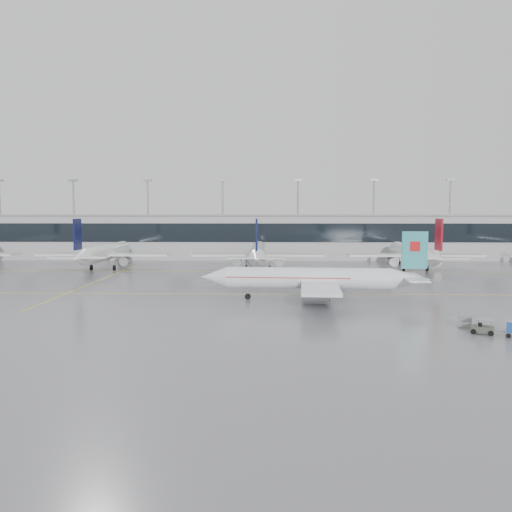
{
  "coord_description": "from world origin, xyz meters",
  "views": [
    {
      "loc": [
        1.97,
        -78.29,
        12.9
      ],
      "look_at": [
        0.0,
        12.0,
        5.0
      ],
      "focal_mm": 35.0,
      "sensor_mm": 36.0,
      "label": 1
    }
  ],
  "objects": [
    {
      "name": "ground",
      "position": [
        0.0,
        0.0,
        0.0
      ],
      "size": [
        320.0,
        320.0,
        0.0
      ],
      "primitive_type": "plane",
      "color": "slate",
      "rests_on": "ground"
    },
    {
      "name": "gse_unit",
      "position": [
        24.26,
        -22.67,
        0.69
      ],
      "size": [
        1.78,
        1.73,
        1.38
      ],
      "primitive_type": "cube",
      "rotation": [
        0.0,
        0.0,
        -0.43
      ],
      "color": "gray",
      "rests_on": "ground"
    },
    {
      "name": "terminal",
      "position": [
        0.0,
        62.0,
        6.0
      ],
      "size": [
        180.0,
        15.0,
        12.0
      ],
      "primitive_type": "cube",
      "color": "#A2A2A6",
      "rests_on": "ground"
    },
    {
      "name": "baggage_tug",
      "position": [
        24.97,
        -25.58,
        0.58
      ],
      "size": [
        3.36,
        2.22,
        1.64
      ],
      "rotation": [
        0.0,
        0.0,
        -0.44
      ],
      "color": "#42483D",
      "rests_on": "ground"
    },
    {
      "name": "parked_jet_d",
      "position": [
        35.0,
        33.69,
        3.71
      ],
      "size": [
        29.64,
        36.96,
        11.72
      ],
      "rotation": [
        0.0,
        0.0,
        1.57
      ],
      "color": "white",
      "rests_on": "ground"
    },
    {
      "name": "air_canada_jet",
      "position": [
        9.36,
        -5.78,
        3.19
      ],
      "size": [
        33.56,
        26.1,
        10.2
      ],
      "rotation": [
        0.0,
        0.0,
        3.07
      ],
      "color": "white",
      "rests_on": "ground"
    },
    {
      "name": "light_masts",
      "position": [
        0.0,
        68.0,
        13.34
      ],
      "size": [
        156.4,
        1.0,
        22.6
      ],
      "color": "gray",
      "rests_on": "ground"
    },
    {
      "name": "taxi_line_cross",
      "position": [
        -30.0,
        15.0,
        0.01
      ],
      "size": [
        0.25,
        60.0,
        0.01
      ],
      "primitive_type": "cube",
      "color": "yellow",
      "rests_on": "ground"
    },
    {
      "name": "parked_jet_b",
      "position": [
        -35.0,
        33.69,
        3.71
      ],
      "size": [
        29.64,
        36.96,
        11.72
      ],
      "rotation": [
        0.0,
        0.0,
        1.57
      ],
      "color": "white",
      "rests_on": "ground"
    },
    {
      "name": "terminal_roof",
      "position": [
        0.0,
        62.0,
        12.2
      ],
      "size": [
        182.0,
        16.0,
        0.4
      ],
      "primitive_type": "cube",
      "color": "gray",
      "rests_on": "ground"
    },
    {
      "name": "taxi_line_north",
      "position": [
        0.0,
        30.0,
        0.01
      ],
      "size": [
        120.0,
        0.25,
        0.01
      ],
      "primitive_type": "cube",
      "color": "yellow",
      "rests_on": "ground"
    },
    {
      "name": "terminal_glass",
      "position": [
        0.0,
        54.45,
        7.5
      ],
      "size": [
        180.0,
        0.2,
        5.0
      ],
      "primitive_type": "cube",
      "color": "black",
      "rests_on": "ground"
    },
    {
      "name": "taxi_line_main",
      "position": [
        0.0,
        0.0,
        0.01
      ],
      "size": [
        120.0,
        0.25,
        0.01
      ],
      "primitive_type": "cube",
      "color": "yellow",
      "rests_on": "ground"
    },
    {
      "name": "parked_jet_c",
      "position": [
        -0.0,
        33.69,
        3.71
      ],
      "size": [
        29.64,
        36.96,
        11.72
      ],
      "rotation": [
        0.0,
        0.0,
        1.57
      ],
      "color": "white",
      "rests_on": "ground"
    }
  ]
}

